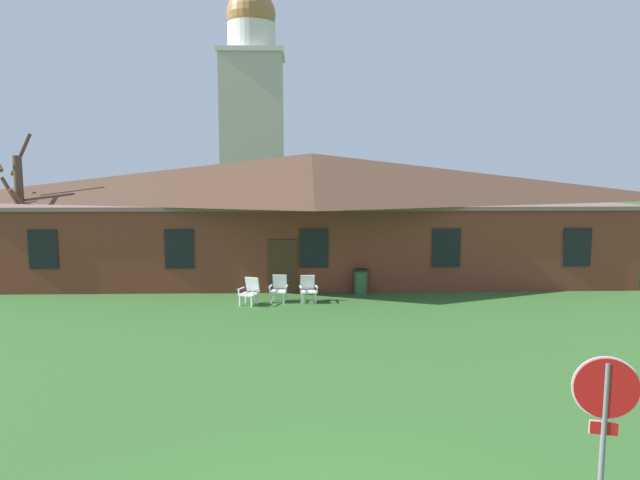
# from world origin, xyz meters

# --- Properties ---
(brick_building) EXTENTS (26.87, 10.40, 5.54)m
(brick_building) POSITION_xyz_m (-0.00, 20.96, 2.82)
(brick_building) COLOR brown
(brick_building) RESTS_ON ground
(dome_tower) EXTENTS (5.18, 5.18, 19.77)m
(dome_tower) POSITION_xyz_m (-4.45, 41.23, 9.06)
(dome_tower) COLOR #BCB29E
(dome_tower) RESTS_ON ground
(stop_sign) EXTENTS (0.78, 0.24, 2.51)m
(stop_sign) POSITION_xyz_m (3.33, 0.61, 1.77)
(stop_sign) COLOR slate
(stop_sign) RESTS_ON ground
(lawn_chair_by_porch) EXTENTS (0.78, 0.83, 0.96)m
(lawn_chair_by_porch) POSITION_xyz_m (-2.31, 14.10, 0.50)
(lawn_chair_by_porch) COLOR white
(lawn_chair_by_porch) RESTS_ON ground
(lawn_chair_near_door) EXTENTS (0.69, 0.73, 0.96)m
(lawn_chair_near_door) POSITION_xyz_m (-1.29, 14.56, 0.50)
(lawn_chair_near_door) COLOR white
(lawn_chair_near_door) RESTS_ON ground
(lawn_chair_left_end) EXTENTS (0.68, 0.72, 0.96)m
(lawn_chair_left_end) POSITION_xyz_m (-0.23, 14.44, 0.50)
(lawn_chair_left_end) COLOR white
(lawn_chair_left_end) RESTS_ON ground
(bare_tree_beside_building) EXTENTS (2.18, 2.32, 6.35)m
(bare_tree_beside_building) POSITION_xyz_m (-12.53, 18.78, 3.09)
(bare_tree_beside_building) COLOR brown
(bare_tree_beside_building) RESTS_ON ground
(trash_bin) EXTENTS (0.56, 0.56, 0.98)m
(trash_bin) POSITION_xyz_m (1.81, 15.66, 0.50)
(trash_bin) COLOR #335638
(trash_bin) RESTS_ON ground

